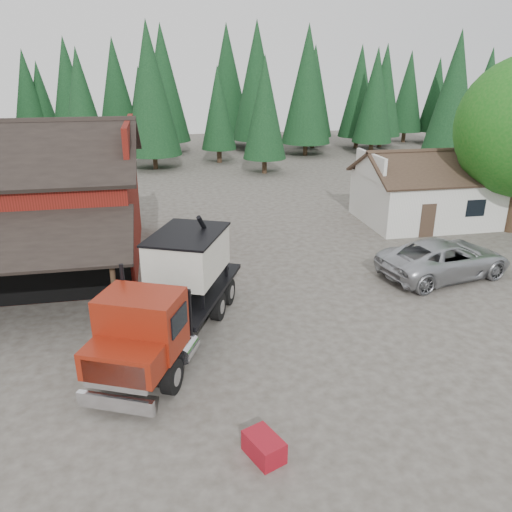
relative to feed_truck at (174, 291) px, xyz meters
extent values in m
plane|color=#433E35|center=(3.44, -0.97, -1.95)|extent=(120.00, 120.00, 0.00)
cube|color=maroon|center=(-7.56, 9.03, 0.55)|extent=(12.00, 10.00, 5.00)
cube|color=black|center=(-7.56, 11.53, 4.05)|extent=(12.80, 5.53, 2.35)
cube|color=maroon|center=(-1.56, 9.03, 4.05)|extent=(0.25, 7.00, 2.00)
cylinder|color=#382619|center=(-2.16, 1.13, -0.55)|extent=(0.20, 0.20, 2.80)
cube|color=silver|center=(16.44, 12.03, -0.45)|extent=(8.00, 6.00, 3.00)
cube|color=#38281E|center=(16.44, 10.53, 1.80)|extent=(8.60, 3.42, 1.80)
cube|color=#38281E|center=(16.44, 13.53, 1.80)|extent=(8.60, 3.42, 1.80)
cube|color=silver|center=(12.44, 12.03, 1.80)|extent=(0.20, 4.20, 1.50)
cube|color=silver|center=(20.44, 12.03, 1.80)|extent=(0.20, 4.20, 1.50)
cube|color=#38281E|center=(14.94, 9.01, -0.95)|extent=(0.90, 0.06, 2.00)
cube|color=black|center=(17.94, 9.01, -0.35)|extent=(1.20, 0.06, 1.00)
sphere|color=#145B15|center=(19.24, 9.83, 3.05)|extent=(4.40, 4.40, 4.40)
cylinder|color=#382619|center=(9.44, 29.03, -1.15)|extent=(0.44, 0.44, 1.60)
cone|color=black|center=(9.44, 29.03, 3.95)|extent=(3.96, 3.96, 9.00)
cylinder|color=#382619|center=(25.44, 25.03, -1.15)|extent=(0.44, 0.44, 1.60)
cone|color=black|center=(25.44, 25.03, 4.95)|extent=(4.84, 4.84, 11.00)
cylinder|color=#382619|center=(-0.56, 33.03, -1.15)|extent=(0.44, 0.44, 1.60)
cone|color=black|center=(-0.56, 33.03, 5.45)|extent=(5.28, 5.28, 12.00)
cylinder|color=black|center=(-2.22, -2.37, -1.40)|extent=(0.77, 1.16, 1.11)
cylinder|color=black|center=(-0.27, -3.23, -1.40)|extent=(0.77, 1.16, 1.11)
cylinder|color=black|center=(-0.26, 2.07, -1.40)|extent=(0.77, 1.16, 1.11)
cylinder|color=black|center=(1.69, 1.22, -1.40)|extent=(0.77, 1.16, 1.11)
cylinder|color=black|center=(0.32, 3.37, -1.40)|extent=(0.77, 1.16, 1.11)
cylinder|color=black|center=(2.26, 2.51, -1.40)|extent=(0.77, 1.16, 1.11)
cube|color=black|center=(0.06, 0.16, -0.99)|extent=(4.53, 8.41, 0.40)
cube|color=silver|center=(-1.88, -4.24, -1.40)|extent=(2.20, 1.11, 0.46)
cube|color=silver|center=(-1.84, -4.14, -0.59)|extent=(1.80, 0.87, 0.91)
cube|color=maroon|center=(-1.59, -3.59, -0.43)|extent=(2.61, 2.12, 0.86)
cube|color=maroon|center=(-1.06, -2.38, 0.12)|extent=(2.92, 2.55, 1.87)
cube|color=black|center=(-1.39, -3.13, 0.43)|extent=(1.98, 0.93, 0.91)
cylinder|color=black|center=(-1.62, -1.14, 0.68)|extent=(0.19, 0.19, 1.82)
cube|color=black|center=(-0.65, -1.46, 0.07)|extent=(2.32, 1.11, 1.62)
cube|color=black|center=(0.64, 1.46, -0.72)|extent=(4.73, 6.41, 0.16)
cube|color=beige|center=(0.64, 1.46, 0.78)|extent=(3.48, 4.00, 1.62)
cone|color=beige|center=(0.64, 1.46, -0.23)|extent=(2.94, 2.94, 0.71)
cube|color=black|center=(0.64, 1.46, 1.61)|extent=(3.61, 4.13, 0.08)
cylinder|color=black|center=(1.76, 2.51, 0.68)|extent=(1.55, 1.86, 3.09)
cube|color=maroon|center=(1.06, 3.93, -0.43)|extent=(0.88, 0.99, 0.46)
cylinder|color=silver|center=(0.27, -2.25, -1.09)|extent=(0.93, 1.15, 0.57)
imported|color=#AEB1B6|center=(12.78, 3.48, -1.05)|extent=(6.96, 4.26, 1.80)
cube|color=maroon|center=(1.94, -6.44, -1.65)|extent=(1.08, 1.29, 0.60)
camera|label=1|loc=(-0.20, -16.41, 7.51)|focal=35.00mm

